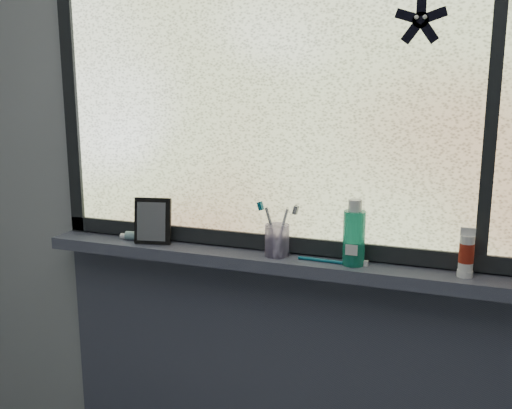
{
  "coord_description": "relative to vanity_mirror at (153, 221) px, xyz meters",
  "views": [
    {
      "loc": [
        0.55,
        -0.41,
        1.54
      ],
      "look_at": [
        0.0,
        1.05,
        1.22
      ],
      "focal_mm": 40.0,
      "sensor_mm": 36.0,
      "label": 1
    }
  ],
  "objects": [
    {
      "name": "starfish_sticker",
      "position": [
        0.83,
        0.05,
        0.62
      ],
      "size": [
        0.15,
        0.02,
        0.15
      ],
      "primitive_type": null,
      "color": "black",
      "rests_on": "window_pane"
    },
    {
      "name": "frame_bottom",
      "position": [
        0.43,
        0.06,
        -0.05
      ],
      "size": [
        1.6,
        0.03,
        0.05
      ],
      "primitive_type": "cube",
      "color": "black",
      "rests_on": "windowsill"
    },
    {
      "name": "toothpaste_tube",
      "position": [
        -0.07,
        0.01,
        -0.06
      ],
      "size": [
        0.17,
        0.04,
        0.03
      ],
      "primitive_type": null,
      "rotation": [
        0.0,
        0.0,
        0.04
      ],
      "color": "silver",
      "rests_on": "windowsill"
    },
    {
      "name": "toothbrush_lying",
      "position": [
        0.61,
        -0.01,
        -0.07
      ],
      "size": [
        0.23,
        0.03,
        0.02
      ],
      "primitive_type": null,
      "rotation": [
        0.0,
        0.0,
        -0.04
      ],
      "color": "#0D5D76",
      "rests_on": "windowsill"
    },
    {
      "name": "cream_tube",
      "position": [
        1.0,
        0.0,
        -0.0
      ],
      "size": [
        0.05,
        0.05,
        0.1
      ],
      "primitive_type": "cylinder",
      "rotation": [
        0.0,
        0.0,
        -0.15
      ],
      "color": "silver",
      "rests_on": "windowsill"
    },
    {
      "name": "sill_apron",
      "position": [
        0.43,
        0.07,
        -0.61
      ],
      "size": [
        1.62,
        0.02,
        0.98
      ],
      "primitive_type": "cube",
      "color": "#43475A",
      "rests_on": "floor"
    },
    {
      "name": "frame_left",
      "position": [
        -0.34,
        0.06,
        0.43
      ],
      "size": [
        0.05,
        0.03,
        1.1
      ],
      "primitive_type": "cube",
      "color": "black",
      "rests_on": "wall_back"
    },
    {
      "name": "wall_back",
      "position": [
        0.43,
        0.08,
        0.15
      ],
      "size": [
        3.0,
        0.01,
        2.5
      ],
      "primitive_type": "cube",
      "color": "#9EA3A8",
      "rests_on": "ground"
    },
    {
      "name": "mouthwash_bottle",
      "position": [
        0.68,
        0.0,
        0.02
      ],
      "size": [
        0.07,
        0.07,
        0.16
      ],
      "primitive_type": "cylinder",
      "rotation": [
        0.0,
        0.0,
        0.05
      ],
      "color": "#1FA181",
      "rests_on": "windowsill"
    },
    {
      "name": "toothbrush_cup",
      "position": [
        0.44,
        0.01,
        -0.03
      ],
      "size": [
        0.08,
        0.08,
        0.1
      ],
      "primitive_type": "cylinder",
      "rotation": [
        0.0,
        0.0,
        -0.09
      ],
      "color": "#BDAAE1",
      "rests_on": "windowsill"
    },
    {
      "name": "vanity_mirror",
      "position": [
        0.0,
        0.0,
        0.0
      ],
      "size": [
        0.14,
        0.09,
        0.16
      ],
      "primitive_type": "cube",
      "rotation": [
        0.0,
        0.0,
        0.21
      ],
      "color": "black",
      "rests_on": "windowsill"
    },
    {
      "name": "windowsill",
      "position": [
        0.43,
        0.01,
        -0.1
      ],
      "size": [
        1.62,
        0.14,
        0.04
      ],
      "primitive_type": "cube",
      "color": "#43475A",
      "rests_on": "wall_back"
    },
    {
      "name": "window_pane",
      "position": [
        0.43,
        0.06,
        0.43
      ],
      "size": [
        1.5,
        0.01,
        1.0
      ],
      "primitive_type": "cube",
      "color": "silver",
      "rests_on": "wall_back"
    },
    {
      "name": "frame_mullion",
      "position": [
        1.03,
        0.06,
        0.43
      ],
      "size": [
        0.03,
        0.03,
        1.0
      ],
      "primitive_type": "cube",
      "color": "black",
      "rests_on": "wall_back"
    }
  ]
}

